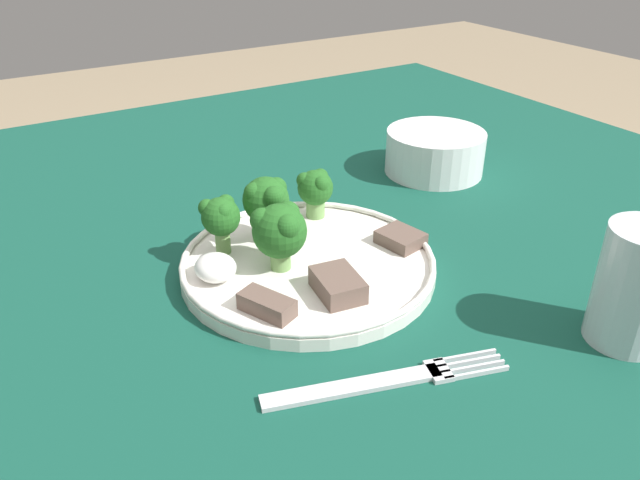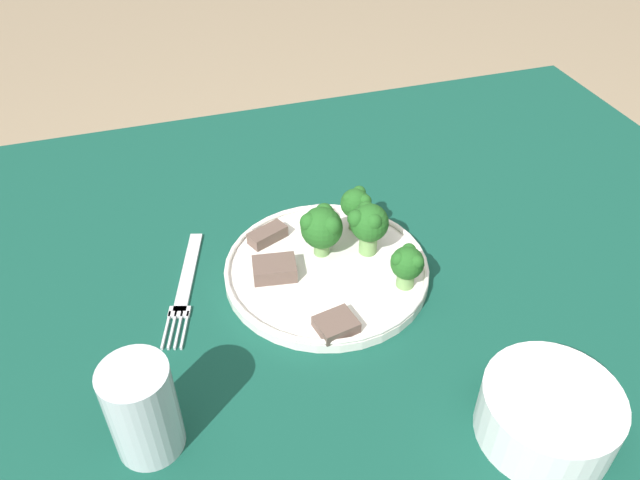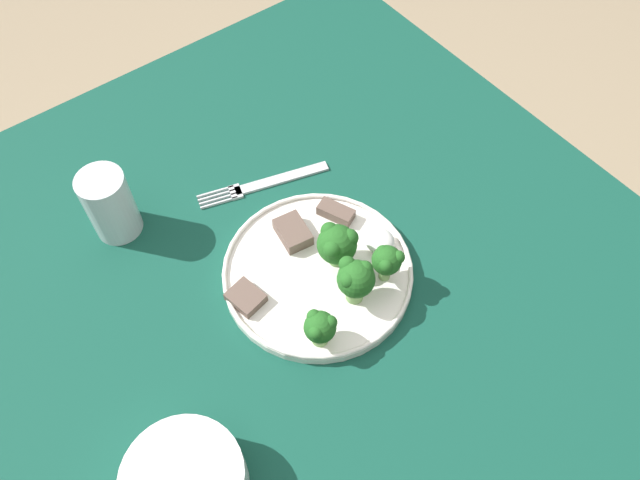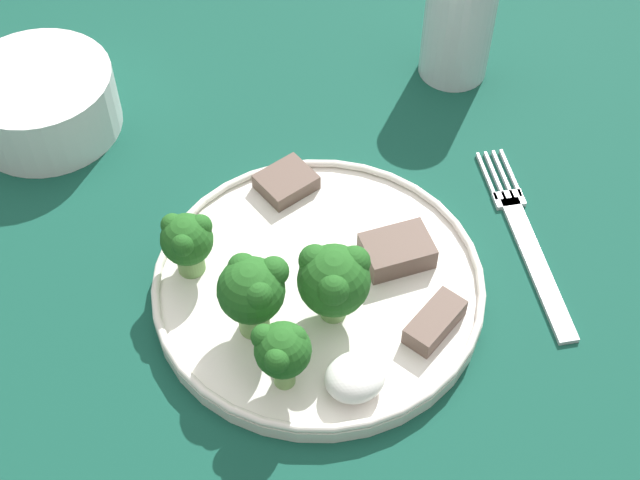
# 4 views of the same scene
# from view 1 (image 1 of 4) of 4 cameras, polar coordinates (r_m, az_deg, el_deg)

# --- Properties ---
(table) EXTENTS (1.09, 1.06, 0.74)m
(table) POSITION_cam_1_polar(r_m,az_deg,el_deg) (0.74, 3.09, -5.37)
(table) COLOR #114738
(table) RESTS_ON ground_plane
(dinner_plate) EXTENTS (0.24, 0.24, 0.02)m
(dinner_plate) POSITION_cam_1_polar(r_m,az_deg,el_deg) (0.59, -1.10, -2.16)
(dinner_plate) COLOR white
(dinner_plate) RESTS_ON table
(fork) EXTENTS (0.07, 0.19, 0.00)m
(fork) POSITION_cam_1_polar(r_m,az_deg,el_deg) (0.48, 5.95, -12.69)
(fork) COLOR silver
(fork) RESTS_ON table
(cream_bowl) EXTENTS (0.13, 0.13, 0.05)m
(cream_bowl) POSITION_cam_1_polar(r_m,az_deg,el_deg) (0.82, 10.44, 7.83)
(cream_bowl) COLOR white
(cream_bowl) RESTS_ON table
(drinking_glass) EXTENTS (0.06, 0.06, 0.10)m
(drinking_glass) POSITION_cam_1_polar(r_m,az_deg,el_deg) (0.55, 26.79, -4.30)
(drinking_glass) COLOR silver
(drinking_glass) RESTS_ON table
(broccoli_floret_near_rim_left) EXTENTS (0.05, 0.05, 0.07)m
(broccoli_floret_near_rim_left) POSITION_cam_1_polar(r_m,az_deg,el_deg) (0.61, -4.82, 3.48)
(broccoli_floret_near_rim_left) COLOR #709E56
(broccoli_floret_near_rim_left) RESTS_ON dinner_plate
(broccoli_floret_center_left) EXTENTS (0.04, 0.04, 0.06)m
(broccoli_floret_center_left) POSITION_cam_1_polar(r_m,az_deg,el_deg) (0.60, -9.17, 2.20)
(broccoli_floret_center_left) COLOR #709E56
(broccoli_floret_center_left) RESTS_ON dinner_plate
(broccoli_floret_back_left) EXTENTS (0.04, 0.04, 0.05)m
(broccoli_floret_back_left) POSITION_cam_1_polar(r_m,az_deg,el_deg) (0.66, -0.43, 4.74)
(broccoli_floret_back_left) COLOR #709E56
(broccoli_floret_back_left) RESTS_ON dinner_plate
(broccoli_floret_front_left) EXTENTS (0.05, 0.05, 0.06)m
(broccoli_floret_front_left) POSITION_cam_1_polar(r_m,az_deg,el_deg) (0.56, -3.72, 0.92)
(broccoli_floret_front_left) COLOR #709E56
(broccoli_floret_front_left) RESTS_ON dinner_plate
(meat_slice_front_slice) EXTENTS (0.05, 0.04, 0.02)m
(meat_slice_front_slice) POSITION_cam_1_polar(r_m,az_deg,el_deg) (0.54, 1.64, -4.11)
(meat_slice_front_slice) COLOR brown
(meat_slice_front_slice) RESTS_ON dinner_plate
(meat_slice_middle_slice) EXTENTS (0.05, 0.04, 0.02)m
(meat_slice_middle_slice) POSITION_cam_1_polar(r_m,az_deg,el_deg) (0.52, -4.88, -5.92)
(meat_slice_middle_slice) COLOR brown
(meat_slice_middle_slice) RESTS_ON dinner_plate
(meat_slice_rear_slice) EXTENTS (0.05, 0.04, 0.01)m
(meat_slice_rear_slice) POSITION_cam_1_polar(r_m,az_deg,el_deg) (0.62, 7.21, 0.11)
(meat_slice_rear_slice) COLOR brown
(meat_slice_rear_slice) RESTS_ON dinner_plate
(sauce_dollop) EXTENTS (0.04, 0.04, 0.02)m
(sauce_dollop) POSITION_cam_1_polar(r_m,az_deg,el_deg) (0.57, -9.54, -2.49)
(sauce_dollop) COLOR white
(sauce_dollop) RESTS_ON dinner_plate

